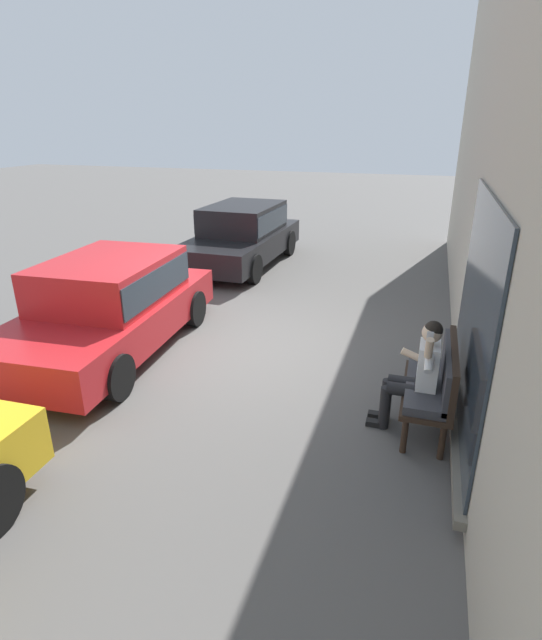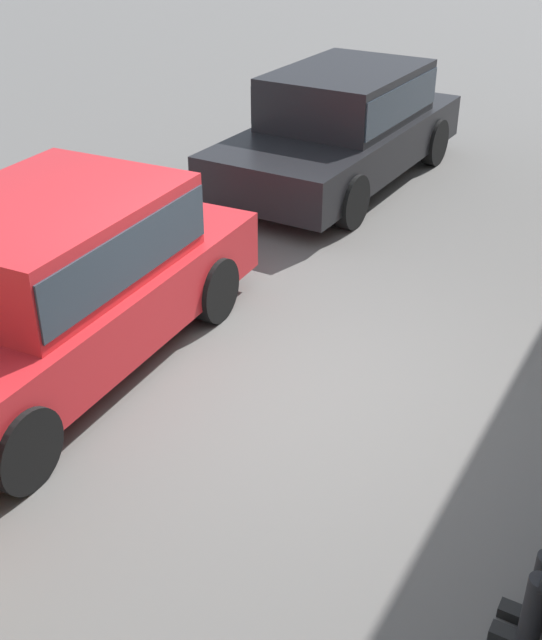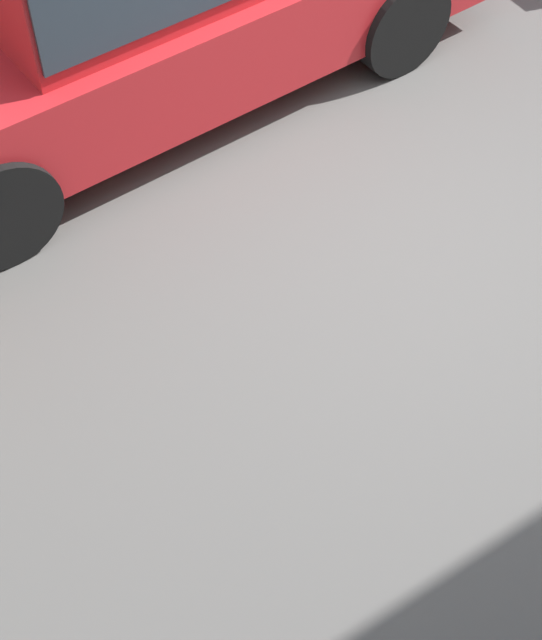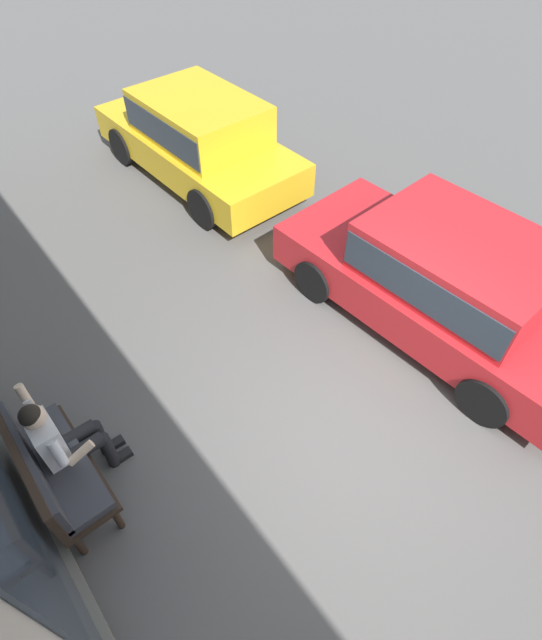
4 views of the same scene
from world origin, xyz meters
TOP-DOWN VIEW (x-y plane):
  - ground_plane at (0.00, 0.00)m, footprint 60.00×60.00m
  - bench at (1.33, 2.90)m, footprint 1.41×0.55m
  - person_on_phone at (1.44, 2.67)m, footprint 0.73×0.74m
  - parked_car_mid at (0.56, -1.96)m, footprint 4.33×2.12m
  - parked_car_far at (5.47, -1.51)m, footprint 4.22×1.92m

SIDE VIEW (x-z plane):
  - ground_plane at x=0.00m, z-range 0.00..0.00m
  - bench at x=1.33m, z-range 0.09..1.12m
  - person_on_phone at x=1.44m, z-range 0.04..1.42m
  - parked_car_mid at x=0.56m, z-range 0.06..1.52m
  - parked_car_far at x=5.47m, z-range 0.07..1.55m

